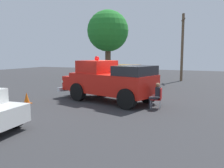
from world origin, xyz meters
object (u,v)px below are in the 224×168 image
vintage_fire_truck (109,81)px  utility_pole (182,46)px  spectator_seated (156,95)px  traffic_cone (27,98)px  lawn_chair_spare (75,86)px  parked_pickup (131,75)px  lawn_chair_near_truck (158,97)px  lawn_chair_by_car (115,83)px  oak_tree_left (108,31)px

vintage_fire_truck → utility_pole: (12.78, -2.39, 2.32)m
vintage_fire_truck → spectator_seated: vintage_fire_truck is taller
traffic_cone → lawn_chair_spare: bearing=-12.0°
parked_pickup → lawn_chair_spare: size_ratio=4.82×
lawn_chair_near_truck → spectator_seated: size_ratio=0.79×
parked_pickup → lawn_chair_by_car: 2.50m
parked_pickup → spectator_seated: 7.57m
traffic_cone → spectator_seated: bearing=-75.5°
parked_pickup → utility_pole: bearing=-24.3°
lawn_chair_by_car → traffic_cone: 6.57m
lawn_chair_spare → utility_pole: (11.60, -5.45, 2.93)m
lawn_chair_near_truck → lawn_chair_spare: 6.35m
vintage_fire_truck → lawn_chair_spare: bearing=68.9°
parked_pickup → utility_pole: (6.80, -3.08, 2.53)m
lawn_chair_spare → utility_pole: size_ratio=0.15×
vintage_fire_truck → spectator_seated: bearing=-103.4°
lawn_chair_near_truck → spectator_seated: (-0.01, 0.13, 0.11)m
lawn_chair_by_car → spectator_seated: 5.79m
lawn_chair_by_car → oak_tree_left: 10.73m
vintage_fire_truck → oak_tree_left: oak_tree_left is taller
spectator_seated → oak_tree_left: bearing=33.6°
lawn_chair_near_truck → lawn_chair_spare: same height
utility_pole → lawn_chair_by_car: bearing=159.4°
parked_pickup → lawn_chair_by_car: (-2.44, 0.39, -0.40)m
utility_pole → oak_tree_left: bearing=95.0°
lawn_chair_by_car → utility_pole: (9.24, -3.46, 2.93)m
lawn_chair_spare → spectator_seated: 6.23m
lawn_chair_by_car → traffic_cone: bearing=155.2°
parked_pickup → utility_pole: utility_pole is taller
vintage_fire_truck → lawn_chair_near_truck: bearing=-102.7°
vintage_fire_truck → parked_pickup: vintage_fire_truck is taller
lawn_chair_near_truck → spectator_seated: bearing=95.2°
parked_pickup → traffic_cone: 8.99m
lawn_chair_by_car → traffic_cone: size_ratio=1.61×
oak_tree_left → utility_pole: 8.19m
spectator_seated → oak_tree_left: oak_tree_left is taller
oak_tree_left → traffic_cone: size_ratio=11.98×
parked_pickup → spectator_seated: (-6.67, -3.57, -0.29)m
parked_pickup → traffic_cone: bearing=159.5°
vintage_fire_truck → traffic_cone: (-2.42, 3.83, -0.89)m
lawn_chair_by_car → utility_pole: 10.29m
parked_pickup → vintage_fire_truck: bearing=-173.4°
parked_pickup → lawn_chair_near_truck: 7.62m
vintage_fire_truck → lawn_chair_near_truck: size_ratio=6.19×
parked_pickup → lawn_chair_spare: (-4.80, 2.38, -0.40)m
spectator_seated → parked_pickup: bearing=28.2°
vintage_fire_truck → utility_pole: 13.20m
lawn_chair_spare → spectator_seated: bearing=-107.4°
lawn_chair_near_truck → spectator_seated: spectator_seated is taller
lawn_chair_spare → utility_pole: utility_pole is taller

